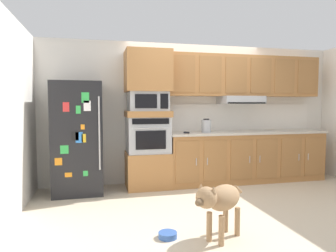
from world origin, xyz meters
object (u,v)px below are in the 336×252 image
object	(u,v)px
electric_kettle	(206,126)
dog_food_bowl	(168,235)
built_in_oven	(148,135)
dog	(220,200)
refrigerator	(78,138)
microwave	(148,101)
screwdriver	(187,133)

from	to	relation	value
electric_kettle	dog_food_bowl	bearing A→B (deg)	-120.37
built_in_oven	electric_kettle	world-z (taller)	built_in_oven
built_in_oven	dog	world-z (taller)	built_in_oven
built_in_oven	refrigerator	bearing A→B (deg)	-176.57
electric_kettle	dog_food_bowl	size ratio (longest dim) A/B	1.20
dog_food_bowl	built_in_oven	bearing A→B (deg)	86.34
built_in_oven	microwave	bearing A→B (deg)	-0.77
dog_food_bowl	dog	bearing A→B (deg)	-19.82
screwdriver	electric_kettle	bearing A→B (deg)	14.21
microwave	dog	bearing A→B (deg)	-80.21
built_in_oven	screwdriver	world-z (taller)	built_in_oven
microwave	screwdriver	xyz separation A→B (m)	(0.64, -0.14, -0.53)
refrigerator	dog	distance (m)	2.66
screwdriver	electric_kettle	xyz separation A→B (m)	(0.38, 0.10, 0.10)
dog	screwdriver	bearing A→B (deg)	-132.09
screwdriver	dog_food_bowl	distance (m)	2.22
refrigerator	electric_kettle	bearing A→B (deg)	0.54
dog	electric_kettle	bearing A→B (deg)	-141.51
electric_kettle	dog_food_bowl	xyz separation A→B (m)	(-1.16, -1.98, -1.00)
screwdriver	microwave	bearing A→B (deg)	167.34
microwave	screwdriver	world-z (taller)	microwave
built_in_oven	dog	size ratio (longest dim) A/B	0.95
dog	dog_food_bowl	size ratio (longest dim) A/B	3.67
built_in_oven	microwave	distance (m)	0.56
microwave	screwdriver	size ratio (longest dim) A/B	3.82
electric_kettle	screwdriver	bearing A→B (deg)	-165.79
refrigerator	dog	bearing A→B (deg)	-54.70
microwave	dog	distance (m)	2.47
electric_kettle	dog	size ratio (longest dim) A/B	0.33
built_in_oven	screwdriver	bearing A→B (deg)	-12.66
screwdriver	dog_food_bowl	size ratio (longest dim) A/B	0.84
built_in_oven	screwdriver	size ratio (longest dim) A/B	4.15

